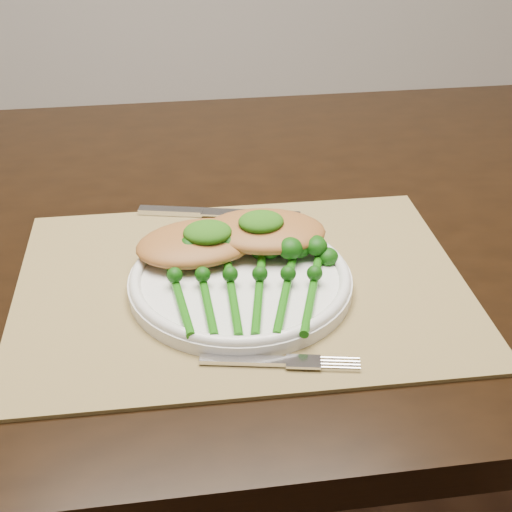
{
  "coord_description": "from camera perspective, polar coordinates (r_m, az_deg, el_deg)",
  "views": [
    {
      "loc": [
        -0.13,
        -0.71,
        1.21
      ],
      "look_at": [
        -0.04,
        -0.04,
        0.78
      ],
      "focal_mm": 50.0,
      "sensor_mm": 36.0,
      "label": 1
    }
  ],
  "objects": [
    {
      "name": "chicken_fillet_left",
      "position": [
        0.82,
        -4.64,
        1.07
      ],
      "size": [
        0.16,
        0.13,
        0.03
      ],
      "primitive_type": "ellipsoid",
      "rotation": [
        0.0,
        0.0,
        0.2
      ],
      "color": "#A86A30",
      "rests_on": "dinner_plate"
    },
    {
      "name": "chicken_fillet_right",
      "position": [
        0.83,
        0.69,
        2.03
      ],
      "size": [
        0.16,
        0.12,
        0.03
      ],
      "primitive_type": "ellipsoid",
      "rotation": [
        0.0,
        0.0,
        -0.17
      ],
      "color": "#A86A30",
      "rests_on": "dinner_plate"
    },
    {
      "name": "fork",
      "position": [
        0.69,
        2.75,
        -8.44
      ],
      "size": [
        0.16,
        0.04,
        0.0
      ],
      "rotation": [
        0.0,
        0.0,
        -0.18
      ],
      "color": "silver",
      "rests_on": "placemat"
    },
    {
      "name": "placemat",
      "position": [
        0.8,
        -1.16,
        -2.3
      ],
      "size": [
        0.5,
        0.37,
        0.0
      ],
      "primitive_type": "cube",
      "rotation": [
        0.0,
        0.0,
        -0.01
      ],
      "color": "olive",
      "rests_on": "dining_table"
    },
    {
      "name": "dining_table",
      "position": [
        1.17,
        -2.37,
        -12.96
      ],
      "size": [
        1.61,
        0.91,
        0.75
      ],
      "rotation": [
        0.0,
        0.0,
        0.01
      ],
      "color": "black",
      "rests_on": "ground"
    },
    {
      "name": "dinner_plate",
      "position": [
        0.79,
        -1.26,
        -1.88
      ],
      "size": [
        0.25,
        0.25,
        0.02
      ],
      "color": "white",
      "rests_on": "placemat"
    },
    {
      "name": "pesto_dollop_right",
      "position": [
        0.82,
        0.4,
        2.76
      ],
      "size": [
        0.05,
        0.04,
        0.02
      ],
      "primitive_type": "ellipsoid",
      "color": "#17490A",
      "rests_on": "chicken_fillet_right"
    },
    {
      "name": "broccolini_bundle",
      "position": [
        0.75,
        -0.85,
        -2.99
      ],
      "size": [
        0.18,
        0.2,
        0.04
      ],
      "rotation": [
        0.0,
        0.0,
        -0.11
      ],
      "color": "#165C0C",
      "rests_on": "dinner_plate"
    },
    {
      "name": "pesto_dollop_left",
      "position": [
        0.81,
        -3.91,
        1.9
      ],
      "size": [
        0.06,
        0.05,
        0.02
      ],
      "primitive_type": "ellipsoid",
      "color": "#17490A",
      "rests_on": "chicken_fillet_left"
    },
    {
      "name": "knife",
      "position": [
        0.94,
        -4.24,
        3.52
      ],
      "size": [
        0.21,
        0.06,
        0.01
      ],
      "rotation": [
        0.0,
        0.0,
        -0.22
      ],
      "color": "silver",
      "rests_on": "placemat"
    }
  ]
}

